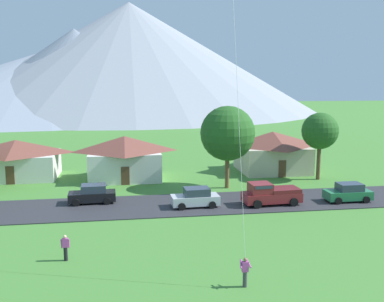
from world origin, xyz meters
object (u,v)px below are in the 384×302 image
object	(u,v)px
parked_car_green_west_end	(348,193)
parked_car_silver_east_end	(196,198)
tree_center	(228,133)
parked_car_black_mid_east	(93,194)
watcher_person	(65,247)
house_leftmost	(272,151)
pickup_truck_maroon_west_side	(270,194)
tree_left_of_center	(320,131)
house_left_center	(16,158)
house_right_center	(125,157)

from	to	relation	value
parked_car_green_west_end	parked_car_silver_east_end	size ratio (longest dim) A/B	0.98
tree_center	parked_car_black_mid_east	xyz separation A→B (m)	(-13.46, -3.87, -4.86)
watcher_person	parked_car_green_west_end	bearing A→B (deg)	22.22
house_leftmost	watcher_person	size ratio (longest dim) A/B	5.12
house_leftmost	parked_car_silver_east_end	distance (m)	18.38
pickup_truck_maroon_west_side	tree_left_of_center	bearing A→B (deg)	46.32
tree_center	watcher_person	distance (m)	22.52
pickup_truck_maroon_west_side	watcher_person	size ratio (longest dim) A/B	3.16
tree_left_of_center	watcher_person	bearing A→B (deg)	-143.10
parked_car_black_mid_east	tree_left_of_center	bearing A→B (deg)	14.12
house_leftmost	tree_left_of_center	distance (m)	7.01
house_leftmost	tree_center	size ratio (longest dim) A/B	1.00
house_left_center	house_right_center	distance (m)	12.46
house_left_center	parked_car_green_west_end	world-z (taller)	house_left_center
parked_car_silver_east_end	watcher_person	size ratio (longest dim) A/B	2.55
house_leftmost	tree_center	xyz separation A→B (m)	(-7.44, -7.52, 3.19)
tree_center	pickup_truck_maroon_west_side	distance (m)	8.59
house_right_center	parked_car_green_west_end	size ratio (longest dim) A/B	2.03
parked_car_green_west_end	watcher_person	bearing A→B (deg)	-157.78
parked_car_green_west_end	tree_left_of_center	bearing A→B (deg)	82.41
house_leftmost	parked_car_green_west_end	world-z (taller)	house_leftmost
tree_center	watcher_person	size ratio (longest dim) A/B	5.11
parked_car_green_west_end	parked_car_silver_east_end	bearing A→B (deg)	178.33
parked_car_green_west_end	watcher_person	xyz separation A→B (m)	(-24.13, -9.86, 0.01)
parked_car_silver_east_end	pickup_truck_maroon_west_side	xyz separation A→B (m)	(6.75, -0.35, 0.19)
house_left_center	parked_car_green_west_end	xyz separation A→B (m)	(32.58, -15.05, -1.41)
tree_left_of_center	house_leftmost	bearing A→B (deg)	124.93
house_right_center	house_left_center	bearing A→B (deg)	169.28
pickup_truck_maroon_west_side	house_left_center	bearing A→B (deg)	149.16
house_right_center	tree_left_of_center	xyz separation A→B (m)	(21.57, -3.55, 2.94)
house_left_center	parked_car_black_mid_east	bearing A→B (deg)	-52.45
pickup_truck_maroon_west_side	parked_car_silver_east_end	bearing A→B (deg)	177.07
watcher_person	tree_left_of_center	bearing A→B (deg)	36.90
tree_left_of_center	tree_center	world-z (taller)	tree_center
house_left_center	parked_car_black_mid_east	world-z (taller)	house_left_center
house_leftmost	tree_center	bearing A→B (deg)	-134.69
parked_car_silver_east_end	pickup_truck_maroon_west_side	size ratio (longest dim) A/B	0.81
parked_car_black_mid_east	watcher_person	size ratio (longest dim) A/B	2.55
tree_left_of_center	parked_car_green_west_end	xyz separation A→B (m)	(-1.22, -9.18, -4.62)
house_leftmost	house_left_center	xyz separation A→B (m)	(-30.16, 0.65, -0.26)
house_leftmost	pickup_truck_maroon_west_side	world-z (taller)	house_leftmost
parked_car_silver_east_end	house_left_center	bearing A→B (deg)	141.42
house_leftmost	watcher_person	distance (m)	32.60
parked_car_silver_east_end	watcher_person	xyz separation A→B (m)	(-9.90, -10.27, 0.01)
house_left_center	watcher_person	distance (m)	26.34
parked_car_silver_east_end	tree_left_of_center	bearing A→B (deg)	29.57
house_left_center	tree_left_of_center	size ratio (longest dim) A/B	1.29
house_leftmost	parked_car_black_mid_east	bearing A→B (deg)	-151.41
house_leftmost	house_left_center	world-z (taller)	house_leftmost
house_left_center	watcher_person	size ratio (longest dim) A/B	5.80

